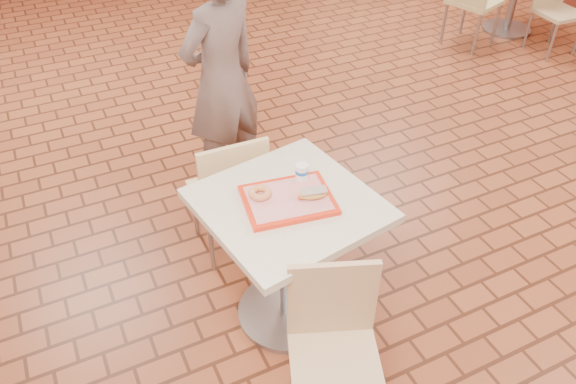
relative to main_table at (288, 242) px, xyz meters
name	(u,v)px	position (x,y,z in m)	size (l,w,h in m)	color
wainscot_band	(372,125)	(1.01, 0.81, -0.05)	(8.00, 10.00, 1.00)	#581B10
main_table	(288,242)	(0.00, 0.00, 0.00)	(0.77, 0.77, 0.82)	beige
chair_main_front	(334,341)	(-0.05, -0.57, -0.08)	(0.51, 0.51, 0.85)	tan
chair_main_back	(230,191)	(-0.09, 0.58, -0.07)	(0.41, 0.41, 0.87)	#E9C98B
customer	(221,79)	(0.14, 1.27, 0.27)	(0.60, 0.39, 1.63)	#6D5854
serving_tray	(288,200)	(0.00, 0.00, 0.28)	(0.41, 0.32, 0.03)	red
ring_donut	(260,193)	(-0.11, 0.07, 0.31)	(0.11, 0.11, 0.03)	#D7844E
long_john_donut	(313,194)	(0.11, -0.05, 0.31)	(0.15, 0.10, 0.04)	#CC8A3B
paper_cup	(302,172)	(0.12, 0.10, 0.33)	(0.06, 0.06, 0.08)	white
chair_second_front	(556,3)	(3.85, 1.93, -0.08)	(0.41, 0.41, 0.85)	tan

